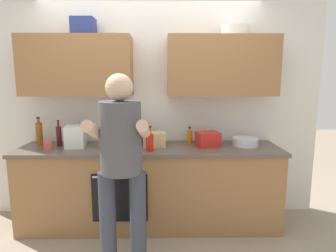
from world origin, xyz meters
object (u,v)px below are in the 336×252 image
(bottle_juice, at_px, (190,136))
(mixing_bowl, at_px, (245,142))
(grocery_bag_produce, at_px, (75,137))
(bottle_wine, at_px, (59,136))
(bottle_vinegar, at_px, (136,135))
(person_standing, at_px, (121,158))
(bottle_water, at_px, (127,134))
(bottle_hotsauce, at_px, (150,142))
(grocery_bag_bread, at_px, (154,139))
(cup_ceramic, at_px, (48,145))
(cup_tea, at_px, (139,139))
(bottle_oil, at_px, (101,139))
(grocery_bag_crisps, at_px, (208,139))
(bottle_syrup, at_px, (39,133))

(bottle_juice, relative_size, mixing_bowl, 0.68)
(grocery_bag_produce, bearing_deg, bottle_wine, 163.89)
(bottle_juice, relative_size, bottle_vinegar, 0.62)
(person_standing, relative_size, bottle_water, 5.12)
(bottle_hotsauce, xyz_separation_m, grocery_bag_bread, (0.04, 0.22, -0.02))
(bottle_water, bearing_deg, bottle_vinegar, -28.54)
(bottle_wine, xyz_separation_m, cup_ceramic, (-0.06, -0.17, -0.07))
(cup_tea, height_order, grocery_bag_bread, grocery_bag_bread)
(bottle_water, height_order, cup_ceramic, bottle_water)
(bottle_wine, bearing_deg, bottle_water, -1.42)
(bottle_oil, height_order, bottle_vinegar, bottle_vinegar)
(person_standing, distance_m, bottle_wine, 1.15)
(bottle_juice, height_order, grocery_bag_bread, bottle_juice)
(bottle_hotsauce, bearing_deg, cup_ceramic, 176.09)
(bottle_hotsauce, distance_m, cup_tea, 0.40)
(bottle_wine, bearing_deg, cup_tea, 8.41)
(bottle_oil, distance_m, bottle_wine, 0.50)
(cup_tea, xyz_separation_m, grocery_bag_bread, (0.18, -0.15, 0.03))
(bottle_wine, height_order, bottle_vinegar, bottle_vinegar)
(bottle_juice, distance_m, grocery_bag_crisps, 0.25)
(bottle_oil, bearing_deg, person_standing, -66.02)
(bottle_juice, xyz_separation_m, bottle_water, (-0.70, -0.15, 0.06))
(bottle_water, bearing_deg, bottle_wine, 178.58)
(bottle_water, height_order, bottle_wine, bottle_water)
(cup_ceramic, bearing_deg, grocery_bag_bread, 7.51)
(bottle_juice, bearing_deg, bottle_oil, -166.92)
(grocery_bag_produce, bearing_deg, bottle_water, 4.01)
(cup_tea, bearing_deg, person_standing, -94.03)
(bottle_oil, bearing_deg, bottle_hotsauce, -15.59)
(bottle_wine, distance_m, bottle_vinegar, 0.86)
(bottle_hotsauce, bearing_deg, bottle_oil, 164.41)
(bottle_syrup, xyz_separation_m, bottle_oil, (0.72, -0.14, -0.04))
(person_standing, relative_size, bottle_syrup, 5.26)
(bottle_oil, distance_m, bottle_water, 0.28)
(mixing_bowl, xyz_separation_m, grocery_bag_bread, (-1.01, -0.01, 0.03))
(bottle_water, relative_size, bottle_wine, 1.13)
(bottle_juice, height_order, cup_tea, bottle_juice)
(bottle_hotsauce, bearing_deg, cup_tea, 110.64)
(grocery_bag_bread, bearing_deg, cup_tea, 140.09)
(grocery_bag_crisps, bearing_deg, person_standing, -136.89)
(bottle_hotsauce, xyz_separation_m, grocery_bag_crisps, (0.63, 0.21, -0.02))
(cup_ceramic, relative_size, grocery_bag_produce, 0.40)
(mixing_bowl, bearing_deg, grocery_bag_bread, -179.57)
(person_standing, distance_m, bottle_juice, 1.15)
(bottle_juice, bearing_deg, cup_tea, -179.82)
(mixing_bowl, bearing_deg, grocery_bag_crisps, -177.21)
(person_standing, xyz_separation_m, grocery_bag_produce, (-0.61, 0.76, 0.02))
(bottle_syrup, bearing_deg, bottle_wine, -10.63)
(bottle_vinegar, distance_m, cup_tea, 0.22)
(bottle_oil, xyz_separation_m, bottle_hotsauce, (0.53, -0.15, 0.01))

